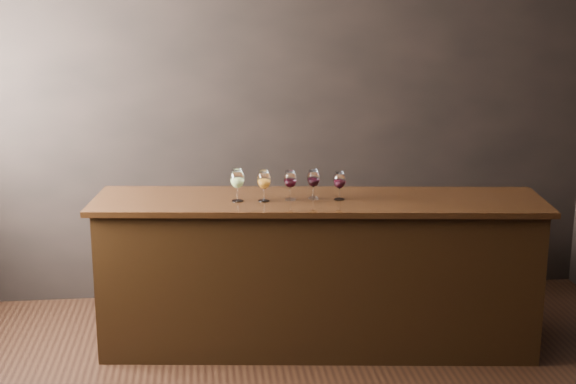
{
  "coord_description": "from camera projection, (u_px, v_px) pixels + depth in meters",
  "views": [
    {
      "loc": [
        -0.47,
        -3.66,
        2.28
      ],
      "look_at": [
        0.07,
        1.22,
        1.06
      ],
      "focal_mm": 50.0,
      "sensor_mm": 36.0,
      "label": 1
    }
  ],
  "objects": [
    {
      "name": "glass_red_b",
      "position": [
        313.0,
        179.0,
        5.08
      ],
      "size": [
        0.08,
        0.08,
        0.19
      ],
      "color": "white",
      "rests_on": "bar_top"
    },
    {
      "name": "glass_white",
      "position": [
        237.0,
        179.0,
        5.01
      ],
      "size": [
        0.09,
        0.09,
        0.21
      ],
      "color": "white",
      "rests_on": "bar_top"
    },
    {
      "name": "glass_amber",
      "position": [
        264.0,
        180.0,
        5.01
      ],
      "size": [
        0.08,
        0.08,
        0.2
      ],
      "color": "white",
      "rests_on": "bar_top"
    },
    {
      "name": "room_shell",
      "position": [
        250.0,
        96.0,
        3.78
      ],
      "size": [
        5.02,
        4.52,
        2.81
      ],
      "color": "black",
      "rests_on": "ground"
    },
    {
      "name": "glass_red_a",
      "position": [
        290.0,
        180.0,
        5.05
      ],
      "size": [
        0.08,
        0.08,
        0.19
      ],
      "color": "white",
      "rests_on": "bar_top"
    },
    {
      "name": "glass_red_c",
      "position": [
        339.0,
        181.0,
        5.05
      ],
      "size": [
        0.08,
        0.08,
        0.18
      ],
      "color": "white",
      "rests_on": "bar_top"
    },
    {
      "name": "bar_counter",
      "position": [
        318.0,
        276.0,
        5.22
      ],
      "size": [
        2.83,
        0.93,
        0.97
      ],
      "primitive_type": "cube",
      "rotation": [
        0.0,
        0.0,
        -0.12
      ],
      "color": "black",
      "rests_on": "ground"
    },
    {
      "name": "bar_top",
      "position": [
        318.0,
        202.0,
        5.1
      ],
      "size": [
        2.93,
        1.0,
        0.04
      ],
      "primitive_type": "cube",
      "rotation": [
        0.0,
        0.0,
        -0.12
      ],
      "color": "black",
      "rests_on": "bar_counter"
    },
    {
      "name": "back_bar_shelf",
      "position": [
        265.0,
        254.0,
        5.99
      ],
      "size": [
        2.13,
        0.4,
        0.77
      ],
      "primitive_type": "cube",
      "color": "black",
      "rests_on": "ground"
    }
  ]
}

